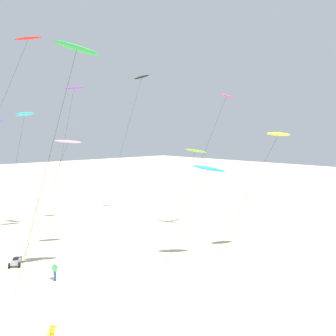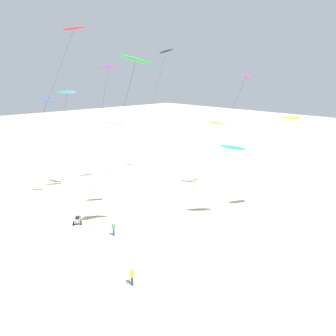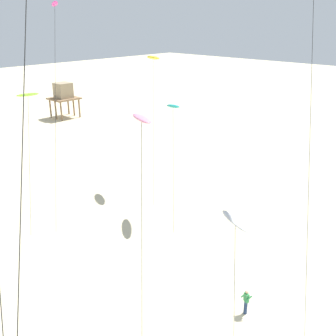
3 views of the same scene
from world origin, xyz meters
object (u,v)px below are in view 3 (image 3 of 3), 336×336
object	(u,v)px
kite_pink	(142,121)
kite_flyer_nearest	(246,301)
kite_yellow	(153,58)
kite_white	(235,222)
kite_teal	(173,107)
stilt_house	(63,93)
kite_magenta	(55,10)
kite_lime	(28,96)

from	to	relation	value
kite_pink	kite_flyer_nearest	world-z (taller)	kite_pink
kite_yellow	kite_white	bearing A→B (deg)	-124.50
kite_white	kite_teal	distance (m)	15.90
kite_white	stilt_house	distance (m)	55.30
kite_flyer_nearest	stilt_house	xyz separation A→B (m)	(19.96, 50.33, 3.40)
kite_teal	kite_magenta	bearing A→B (deg)	119.40
kite_pink	kite_yellow	bearing A→B (deg)	43.96
kite_pink	kite_teal	size ratio (longest dim) A/B	1.23
kite_white	stilt_house	xyz separation A→B (m)	(22.15, 50.59, -2.93)
kite_yellow	kite_lime	distance (m)	12.84
kite_pink	kite_flyer_nearest	size ratio (longest dim) A/B	7.49
kite_pink	kite_lime	world-z (taller)	kite_pink
kite_white	kite_flyer_nearest	size ratio (longest dim) A/B	4.47
kite_flyer_nearest	stilt_house	distance (m)	54.25
kite_yellow	kite_lime	bearing A→B (deg)	172.46
kite_teal	stilt_house	bearing A→B (deg)	71.14
kite_flyer_nearest	kite_white	bearing A→B (deg)	-173.32
kite_pink	kite_teal	world-z (taller)	kite_pink
kite_white	stilt_house	world-z (taller)	kite_white
kite_teal	kite_flyer_nearest	world-z (taller)	kite_teal
kite_teal	kite_magenta	distance (m)	12.63
kite_white	kite_lime	distance (m)	20.80
kite_flyer_nearest	stilt_house	bearing A→B (deg)	68.37
kite_teal	kite_yellow	bearing A→B (deg)	58.63
kite_yellow	kite_flyer_nearest	bearing A→B (deg)	-120.05
kite_white	kite_pink	size ratio (longest dim) A/B	0.60
kite_white	kite_flyer_nearest	bearing A→B (deg)	6.68
kite_pink	stilt_house	size ratio (longest dim) A/B	2.05
kite_magenta	kite_white	bearing A→B (deg)	-101.15
stilt_house	kite_yellow	bearing A→B (deg)	-106.17
kite_pink	kite_flyer_nearest	bearing A→B (deg)	-39.20
kite_pink	kite_yellow	distance (m)	21.36
kite_pink	stilt_house	world-z (taller)	kite_pink
kite_pink	kite_lime	bearing A→B (deg)	80.32
kite_yellow	stilt_house	xyz separation A→B (m)	(9.21, 31.76, -8.60)
kite_magenta	kite_flyer_nearest	world-z (taller)	kite_magenta
kite_flyer_nearest	stilt_house	world-z (taller)	stilt_house
kite_magenta	stilt_house	world-z (taller)	kite_magenta
kite_yellow	kite_flyer_nearest	distance (m)	24.59
kite_lime	kite_flyer_nearest	distance (m)	22.59
kite_white	kite_yellow	world-z (taller)	kite_yellow
kite_lime	stilt_house	size ratio (longest dim) A/B	1.84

